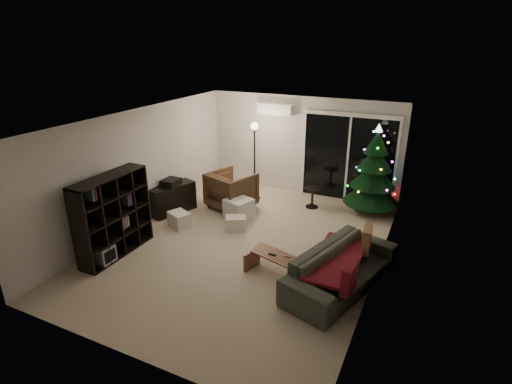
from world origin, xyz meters
TOP-DOWN VIEW (x-y plane):
  - room at (0.46, 1.49)m, footprint 6.50×7.51m
  - bookshelf at (-2.25, -1.30)m, footprint 0.82×1.61m
  - media_cabinet at (-2.25, 0.71)m, footprint 0.74×1.16m
  - stereo at (-2.25, 0.71)m, footprint 0.34×0.41m
  - armchair at (-1.14, 1.55)m, footprint 1.21×1.23m
  - ottoman at (-0.69, 1.06)m, footprint 0.66×0.66m
  - cardboard_box_a at (-1.68, 0.16)m, footprint 0.55×0.50m
  - cardboard_box_b at (-0.49, 0.55)m, footprint 0.52×0.48m
  - side_table at (0.61, 2.40)m, footprint 0.52×0.52m
  - floor_lamp at (-0.89, 2.30)m, footprint 0.30×0.30m
  - sofa at (2.05, -0.53)m, footprint 1.54×2.47m
  - sofa_throw at (1.95, -0.53)m, footprint 0.72×1.66m
  - cushion_a at (2.30, 0.12)m, footprint 0.17×0.45m
  - cushion_b at (2.30, -1.18)m, footprint 0.16×0.45m
  - coffee_table at (1.02, -0.67)m, footprint 1.21×0.71m
  - remote_a at (0.87, -0.67)m, footprint 0.14×0.04m
  - remote_b at (1.12, -0.62)m, footprint 0.14×0.08m
  - christmas_tree at (1.92, 2.75)m, footprint 1.62×1.62m

SIDE VIEW (x-z plane):
  - cardboard_box_b at x=-0.49m, z-range 0.00..0.30m
  - cardboard_box_a at x=-1.68m, z-range 0.00..0.32m
  - coffee_table at x=1.02m, z-range 0.00..0.36m
  - ottoman at x=-0.69m, z-range 0.00..0.47m
  - side_table at x=0.61m, z-range 0.00..0.50m
  - sofa at x=2.05m, z-range 0.00..0.67m
  - media_cabinet at x=-2.25m, z-range 0.00..0.68m
  - remote_a at x=0.87m, z-range 0.36..0.38m
  - remote_b at x=1.12m, z-range 0.36..0.38m
  - armchair at x=-1.14m, z-range 0.00..0.89m
  - sofa_throw at x=1.95m, z-range 0.46..0.52m
  - cushion_a at x=2.30m, z-range 0.39..0.83m
  - cushion_b at x=2.30m, z-range 0.39..0.83m
  - stereo at x=-2.25m, z-range 0.68..0.82m
  - bookshelf at x=-2.25m, z-range 0.00..1.56m
  - floor_lamp at x=-0.89m, z-range 0.00..1.89m
  - room at x=0.46m, z-range -0.28..2.32m
  - christmas_tree at x=1.92m, z-range 0.00..2.08m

